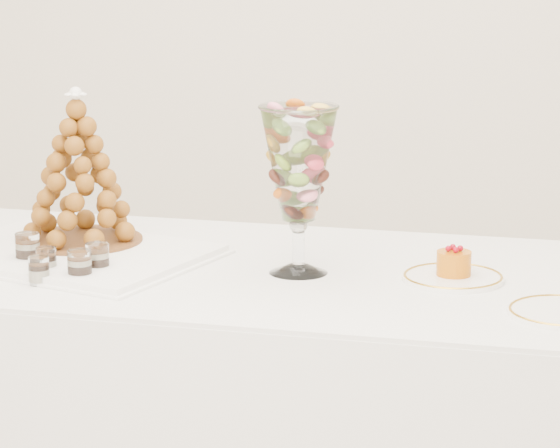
# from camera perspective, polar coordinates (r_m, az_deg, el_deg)

# --- Properties ---
(buffet_table) EXTENTS (2.23, 0.98, 0.83)m
(buffet_table) POSITION_cam_1_polar(r_m,az_deg,el_deg) (3.18, -2.16, -9.07)
(buffet_table) COLOR white
(buffet_table) RESTS_ON ground
(lace_tray) EXTENTS (0.71, 0.62, 0.02)m
(lace_tray) POSITION_cam_1_polar(r_m,az_deg,el_deg) (3.16, -8.99, -1.27)
(lace_tray) COLOR white
(lace_tray) RESTS_ON buffet_table
(macaron_vase) EXTENTS (0.17, 0.17, 0.38)m
(macaron_vase) POSITION_cam_1_polar(r_m,az_deg,el_deg) (2.94, 0.81, 2.51)
(macaron_vase) COLOR white
(macaron_vase) RESTS_ON buffet_table
(cake_plate) EXTENTS (0.23, 0.23, 0.01)m
(cake_plate) POSITION_cam_1_polar(r_m,az_deg,el_deg) (2.95, 7.45, -2.32)
(cake_plate) COLOR white
(cake_plate) RESTS_ON buffet_table
(verrine_a) EXTENTS (0.07, 0.07, 0.08)m
(verrine_a) POSITION_cam_1_polar(r_m,az_deg,el_deg) (3.10, -10.80, -1.08)
(verrine_a) COLOR white
(verrine_a) RESTS_ON buffet_table
(verrine_b) EXTENTS (0.05, 0.05, 0.06)m
(verrine_b) POSITION_cam_1_polar(r_m,az_deg,el_deg) (3.01, -10.02, -1.58)
(verrine_b) COLOR white
(verrine_b) RESTS_ON buffet_table
(verrine_c) EXTENTS (0.06, 0.06, 0.07)m
(verrine_c) POSITION_cam_1_polar(r_m,az_deg,el_deg) (3.00, -7.86, -1.49)
(verrine_c) COLOR white
(verrine_c) RESTS_ON buffet_table
(verrine_d) EXTENTS (0.06, 0.06, 0.06)m
(verrine_d) POSITION_cam_1_polar(r_m,az_deg,el_deg) (2.94, -10.33, -1.98)
(verrine_d) COLOR white
(verrine_d) RESTS_ON buffet_table
(verrine_e) EXTENTS (0.06, 0.06, 0.07)m
(verrine_e) POSITION_cam_1_polar(r_m,az_deg,el_deg) (2.94, -8.62, -1.80)
(verrine_e) COLOR white
(verrine_e) RESTS_ON buffet_table
(croquembouche) EXTENTS (0.31, 0.31, 0.37)m
(croquembouche) POSITION_cam_1_polar(r_m,az_deg,el_deg) (3.20, -8.68, 2.43)
(croquembouche) COLOR brown
(croquembouche) RESTS_ON lace_tray
(mousse_cake) EXTENTS (0.08, 0.08, 0.07)m
(mousse_cake) POSITION_cam_1_polar(r_m,az_deg,el_deg) (2.95, 7.49, -1.66)
(mousse_cake) COLOR #C46209
(mousse_cake) RESTS_ON cake_plate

